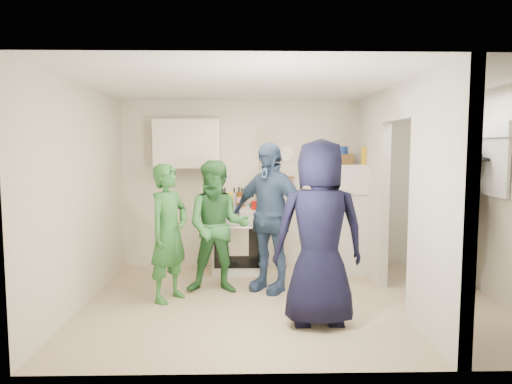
{
  "coord_description": "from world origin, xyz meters",
  "views": [
    {
      "loc": [
        -0.55,
        -5.16,
        1.78
      ],
      "look_at": [
        -0.43,
        0.4,
        1.25
      ],
      "focal_mm": 32.0,
      "sensor_mm": 36.0,
      "label": 1
    }
  ],
  "objects_px": {
    "person_denim": "(269,217)",
    "person_navy": "(319,233)",
    "stove": "(239,239)",
    "person_green_left": "(169,233)",
    "person_nook": "(456,216)",
    "blue_bowl": "(340,150)",
    "fridge": "(346,218)",
    "person_green_center": "(218,227)",
    "yellow_cup_stack_top": "(364,156)",
    "wicker_basket": "(340,159)"
  },
  "relations": [
    {
      "from": "person_denim",
      "to": "person_navy",
      "type": "height_order",
      "value": "person_navy"
    },
    {
      "from": "stove",
      "to": "person_green_left",
      "type": "relative_size",
      "value": 0.58
    },
    {
      "from": "person_denim",
      "to": "person_nook",
      "type": "bearing_deg",
      "value": 34.42
    },
    {
      "from": "stove",
      "to": "blue_bowl",
      "type": "bearing_deg",
      "value": 0.79
    },
    {
      "from": "fridge",
      "to": "person_green_left",
      "type": "height_order",
      "value": "person_green_left"
    },
    {
      "from": "fridge",
      "to": "person_denim",
      "type": "relative_size",
      "value": 0.83
    },
    {
      "from": "stove",
      "to": "person_green_center",
      "type": "distance_m",
      "value": 1.07
    },
    {
      "from": "yellow_cup_stack_top",
      "to": "person_green_left",
      "type": "height_order",
      "value": "yellow_cup_stack_top"
    },
    {
      "from": "person_green_left",
      "to": "person_nook",
      "type": "distance_m",
      "value": 3.51
    },
    {
      "from": "fridge",
      "to": "person_green_left",
      "type": "relative_size",
      "value": 0.97
    },
    {
      "from": "yellow_cup_stack_top",
      "to": "person_denim",
      "type": "xyz_separation_m",
      "value": [
        -1.38,
        -0.78,
        -0.75
      ]
    },
    {
      "from": "blue_bowl",
      "to": "person_green_left",
      "type": "bearing_deg",
      "value": -150.24
    },
    {
      "from": "wicker_basket",
      "to": "person_navy",
      "type": "distance_m",
      "value": 2.26
    },
    {
      "from": "person_denim",
      "to": "blue_bowl",
      "type": "bearing_deg",
      "value": 77.87
    },
    {
      "from": "fridge",
      "to": "blue_bowl",
      "type": "height_order",
      "value": "blue_bowl"
    },
    {
      "from": "blue_bowl",
      "to": "person_nook",
      "type": "relative_size",
      "value": 0.13
    },
    {
      "from": "person_green_center",
      "to": "person_navy",
      "type": "bearing_deg",
      "value": -43.01
    },
    {
      "from": "person_denim",
      "to": "wicker_basket",
      "type": "bearing_deg",
      "value": 77.87
    },
    {
      "from": "fridge",
      "to": "person_green_center",
      "type": "relative_size",
      "value": 0.95
    },
    {
      "from": "yellow_cup_stack_top",
      "to": "person_green_left",
      "type": "distance_m",
      "value": 2.94
    },
    {
      "from": "person_navy",
      "to": "yellow_cup_stack_top",
      "type": "bearing_deg",
      "value": -117.63
    },
    {
      "from": "person_green_center",
      "to": "stove",
      "type": "bearing_deg",
      "value": 77.3
    },
    {
      "from": "person_denim",
      "to": "fridge",
      "type": "bearing_deg",
      "value": 73.81
    },
    {
      "from": "blue_bowl",
      "to": "person_green_left",
      "type": "xyz_separation_m",
      "value": [
        -2.25,
        -1.29,
        -0.95
      ]
    },
    {
      "from": "person_nook",
      "to": "blue_bowl",
      "type": "bearing_deg",
      "value": -94.56
    },
    {
      "from": "person_green_left",
      "to": "person_green_center",
      "type": "bearing_deg",
      "value": -31.32
    },
    {
      "from": "fridge",
      "to": "person_navy",
      "type": "distance_m",
      "value": 2.14
    },
    {
      "from": "blue_bowl",
      "to": "stove",
      "type": "bearing_deg",
      "value": -179.21
    },
    {
      "from": "wicker_basket",
      "to": "person_denim",
      "type": "distance_m",
      "value": 1.57
    },
    {
      "from": "blue_bowl",
      "to": "person_nook",
      "type": "xyz_separation_m",
      "value": [
        1.25,
        -1.02,
        -0.81
      ]
    },
    {
      "from": "wicker_basket",
      "to": "person_green_left",
      "type": "height_order",
      "value": "wicker_basket"
    },
    {
      "from": "person_denim",
      "to": "person_green_center",
      "type": "bearing_deg",
      "value": -136.97
    },
    {
      "from": "yellow_cup_stack_top",
      "to": "person_green_left",
      "type": "relative_size",
      "value": 0.16
    },
    {
      "from": "stove",
      "to": "person_navy",
      "type": "distance_m",
      "value": 2.26
    },
    {
      "from": "yellow_cup_stack_top",
      "to": "wicker_basket",
      "type": "bearing_deg",
      "value": 154.89
    },
    {
      "from": "wicker_basket",
      "to": "person_green_center",
      "type": "relative_size",
      "value": 0.21
    },
    {
      "from": "person_green_center",
      "to": "person_navy",
      "type": "relative_size",
      "value": 0.87
    },
    {
      "from": "wicker_basket",
      "to": "person_green_center",
      "type": "xyz_separation_m",
      "value": [
        -1.7,
        -1.0,
        -0.81
      ]
    },
    {
      "from": "fridge",
      "to": "person_nook",
      "type": "bearing_deg",
      "value": -40.27
    },
    {
      "from": "blue_bowl",
      "to": "yellow_cup_stack_top",
      "type": "height_order",
      "value": "blue_bowl"
    },
    {
      "from": "stove",
      "to": "fridge",
      "type": "height_order",
      "value": "fridge"
    },
    {
      "from": "stove",
      "to": "wicker_basket",
      "type": "bearing_deg",
      "value": 0.79
    },
    {
      "from": "wicker_basket",
      "to": "person_nook",
      "type": "xyz_separation_m",
      "value": [
        1.25,
        -1.02,
        -0.68
      ]
    },
    {
      "from": "stove",
      "to": "person_green_center",
      "type": "height_order",
      "value": "person_green_center"
    },
    {
      "from": "person_green_center",
      "to": "person_denim",
      "type": "relative_size",
      "value": 0.88
    },
    {
      "from": "stove",
      "to": "blue_bowl",
      "type": "relative_size",
      "value": 3.87
    },
    {
      "from": "person_navy",
      "to": "person_denim",
      "type": "bearing_deg",
      "value": -69.9
    },
    {
      "from": "person_green_left",
      "to": "person_denim",
      "type": "relative_size",
      "value": 0.86
    },
    {
      "from": "blue_bowl",
      "to": "person_green_center",
      "type": "distance_m",
      "value": 2.18
    },
    {
      "from": "person_green_left",
      "to": "person_navy",
      "type": "distance_m",
      "value": 1.81
    }
  ]
}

